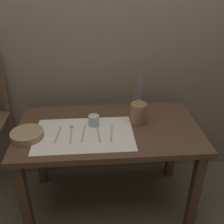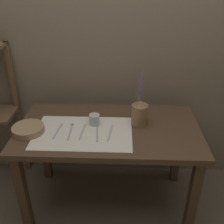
{
  "view_description": "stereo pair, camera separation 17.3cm",
  "coord_description": "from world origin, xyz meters",
  "views": [
    {
      "loc": [
        -0.09,
        -1.51,
        1.67
      ],
      "look_at": [
        0.02,
        0.0,
        0.83
      ],
      "focal_mm": 42.0,
      "sensor_mm": 36.0,
      "label": 1
    },
    {
      "loc": [
        0.08,
        -1.52,
        1.67
      ],
      "look_at": [
        0.02,
        0.0,
        0.83
      ],
      "focal_mm": 42.0,
      "sensor_mm": 36.0,
      "label": 2
    }
  ],
  "objects": [
    {
      "name": "spoon_outer",
      "position": [
        -0.08,
        -0.03,
        0.72
      ],
      "size": [
        0.04,
        0.2,
        0.02
      ],
      "color": "#A8A8AD",
      "rests_on": "wooden_table"
    },
    {
      "name": "wooden_bowl",
      "position": [
        -0.53,
        -0.08,
        0.73
      ],
      "size": [
        0.21,
        0.21,
        0.04
      ],
      "color": "#9E7F5B",
      "rests_on": "wooden_table"
    },
    {
      "name": "fork_inner",
      "position": [
        -0.17,
        -0.07,
        0.71
      ],
      "size": [
        0.03,
        0.19,
        0.0
      ],
      "color": "#A8A8AD",
      "rests_on": "wooden_table"
    },
    {
      "name": "ground_plane",
      "position": [
        0.0,
        0.0,
        0.0
      ],
      "size": [
        12.0,
        12.0,
        0.0
      ],
      "primitive_type": "plane",
      "color": "brown"
    },
    {
      "name": "pitcher_with_flowers",
      "position": [
        0.21,
        0.05,
        0.8
      ],
      "size": [
        0.11,
        0.11,
        0.38
      ],
      "color": "olive",
      "rests_on": "wooden_table"
    },
    {
      "name": "spoon_inner",
      "position": [
        -0.25,
        -0.02,
        0.72
      ],
      "size": [
        0.02,
        0.2,
        0.02
      ],
      "color": "#A8A8AD",
      "rests_on": "wooden_table"
    },
    {
      "name": "glass_tumbler_near",
      "position": [
        -0.1,
        0.03,
        0.75
      ],
      "size": [
        0.07,
        0.07,
        0.07
      ],
      "color": "#B7C1BC",
      "rests_on": "wooden_table"
    },
    {
      "name": "wooden_table",
      "position": [
        0.0,
        0.0,
        0.61
      ],
      "size": [
        1.25,
        0.67,
        0.71
      ],
      "color": "#4C3523",
      "rests_on": "ground_plane"
    },
    {
      "name": "fork_outer",
      "position": [
        -0.34,
        -0.07,
        0.71
      ],
      "size": [
        0.03,
        0.19,
        0.0
      ],
      "color": "#A8A8AD",
      "rests_on": "wooden_table"
    },
    {
      "name": "knife_center",
      "position": [
        0.01,
        -0.08,
        0.71
      ],
      "size": [
        0.03,
        0.19,
        0.0
      ],
      "color": "#A8A8AD",
      "rests_on": "wooden_table"
    },
    {
      "name": "linen_cloth",
      "position": [
        -0.16,
        -0.07,
        0.71
      ],
      "size": [
        0.64,
        0.41,
        0.0
      ],
      "color": "silver",
      "rests_on": "wooden_table"
    },
    {
      "name": "stone_wall_back",
      "position": [
        0.0,
        0.45,
        1.2
      ],
      "size": [
        7.0,
        0.06,
        2.4
      ],
      "color": "#7A6B56",
      "rests_on": "ground_plane"
    }
  ]
}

